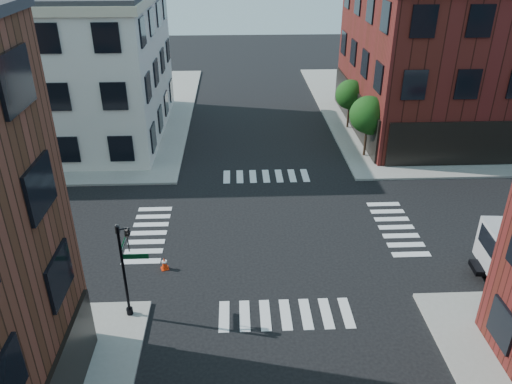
{
  "coord_description": "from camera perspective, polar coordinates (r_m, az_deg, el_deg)",
  "views": [
    {
      "loc": [
        -2.04,
        -23.83,
        14.95
      ],
      "look_at": [
        -1.0,
        -0.08,
        2.5
      ],
      "focal_mm": 35.0,
      "sensor_mm": 36.0,
      "label": 1
    }
  ],
  "objects": [
    {
      "name": "ground",
      "position": [
        28.2,
        2.03,
        -4.39
      ],
      "size": [
        120.0,
        120.0,
        0.0
      ],
      "primitive_type": "plane",
      "color": "black",
      "rests_on": "ground"
    },
    {
      "name": "sidewalk_ne",
      "position": [
        52.56,
        23.91,
        8.83
      ],
      "size": [
        30.0,
        30.0,
        0.15
      ],
      "primitive_type": "cube",
      "color": "gray",
      "rests_on": "ground"
    },
    {
      "name": "sidewalk_nw",
      "position": [
        50.9,
        -24.52,
        8.15
      ],
      "size": [
        30.0,
        30.0,
        0.15
      ],
      "primitive_type": "cube",
      "color": "gray",
      "rests_on": "ground"
    },
    {
      "name": "building_nw",
      "position": [
        44.31,
        -25.62,
        12.7
      ],
      "size": [
        22.0,
        16.0,
        11.0
      ],
      "primitive_type": "cube",
      "color": "silver",
      "rests_on": "ground"
    },
    {
      "name": "tree_near",
      "position": [
        37.07,
        12.78,
        8.41
      ],
      "size": [
        2.69,
        2.69,
        4.49
      ],
      "color": "black",
      "rests_on": "ground"
    },
    {
      "name": "tree_far",
      "position": [
        42.69,
        10.78,
        10.72
      ],
      "size": [
        2.43,
        2.43,
        4.07
      ],
      "color": "black",
      "rests_on": "ground"
    },
    {
      "name": "signal_pole",
      "position": [
        21.5,
        -14.75,
        -7.63
      ],
      "size": [
        1.29,
        1.24,
        4.6
      ],
      "color": "black",
      "rests_on": "ground"
    },
    {
      "name": "traffic_cone",
      "position": [
        25.41,
        -10.42,
        -8.04
      ],
      "size": [
        0.46,
        0.46,
        0.67
      ],
      "rotation": [
        0.0,
        0.0,
        0.3
      ],
      "color": "red",
      "rests_on": "ground"
    }
  ]
}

